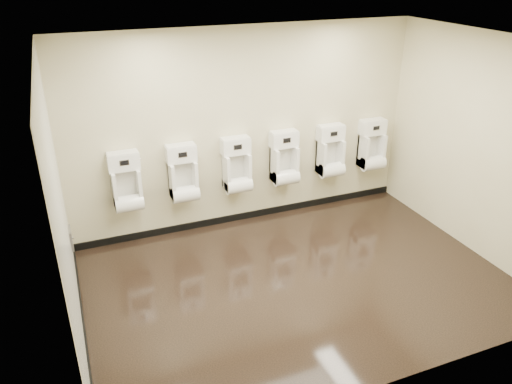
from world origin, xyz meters
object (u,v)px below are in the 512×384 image
urinal_2 (237,169)px  urinal_1 (183,177)px  urinal_3 (285,162)px  access_panel (71,238)px  urinal_0 (127,186)px  urinal_5 (372,148)px  urinal_4 (331,155)px

urinal_2 → urinal_1: bearing=180.0°
urinal_2 → urinal_3: same height
access_panel → urinal_0: size_ratio=0.32×
urinal_1 → urinal_2: 0.77m
access_panel → urinal_5: bearing=5.2°
urinal_2 → urinal_4: bearing=0.0°
urinal_0 → urinal_1: size_ratio=1.00×
urinal_4 → urinal_5: 0.73m
urinal_4 → urinal_5: size_ratio=1.00×
urinal_1 → urinal_4: size_ratio=1.00×
urinal_0 → urinal_5: 3.75m
urinal_0 → urinal_5: (3.75, 0.00, 0.00)m
access_panel → urinal_3: bearing=7.8°
urinal_2 → urinal_5: size_ratio=1.00×
urinal_5 → urinal_0: bearing=180.0°
urinal_2 → urinal_4: same height
urinal_2 → urinal_4: (1.50, 0.00, 0.00)m
urinal_1 → urinal_2: (0.77, 0.00, 0.00)m
urinal_3 → urinal_4: size_ratio=1.00×
urinal_2 → urinal_3: bearing=0.0°
access_panel → urinal_4: bearing=6.2°
urinal_5 → urinal_1: bearing=180.0°
urinal_2 → urinal_5: bearing=0.0°
access_panel → urinal_3: 3.08m
urinal_2 → urinal_3: size_ratio=1.00×
access_panel → urinal_0: urinal_0 is taller
access_panel → urinal_0: bearing=28.2°
urinal_0 → urinal_4: bearing=0.0°
urinal_4 → urinal_2: bearing=180.0°
access_panel → urinal_1: urinal_1 is taller
access_panel → urinal_5: size_ratio=0.32×
urinal_4 → urinal_5: (0.73, 0.00, 0.00)m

